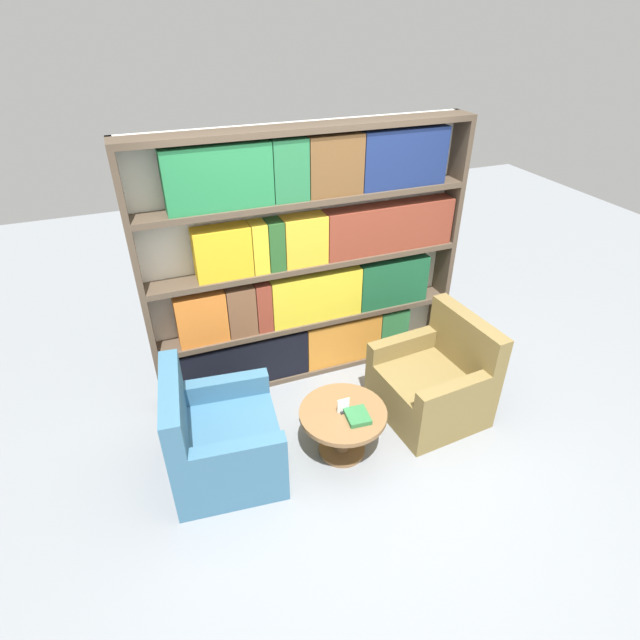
{
  "coord_description": "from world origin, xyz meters",
  "views": [
    {
      "loc": [
        -1.38,
        -2.39,
        3.16
      ],
      "look_at": [
        -0.15,
        0.79,
        1.0
      ],
      "focal_mm": 28.0,
      "sensor_mm": 36.0,
      "label": 1
    }
  ],
  "objects": [
    {
      "name": "stray_book",
      "position": [
        -0.07,
        0.17,
        0.46
      ],
      "size": [
        0.19,
        0.22,
        0.04
      ],
      "color": "#2D703D",
      "rests_on": "coffee_table"
    },
    {
      "name": "table_sign",
      "position": [
        -0.15,
        0.28,
        0.49
      ],
      "size": [
        0.1,
        0.06,
        0.13
      ],
      "color": "black",
      "rests_on": "coffee_table"
    },
    {
      "name": "ground_plane",
      "position": [
        0.0,
        0.0,
        0.0
      ],
      "size": [
        14.0,
        14.0,
        0.0
      ],
      "primitive_type": "plane",
      "color": "gray"
    },
    {
      "name": "armchair_left",
      "position": [
        -1.11,
        0.45,
        0.31
      ],
      "size": [
        0.91,
        0.95,
        0.93
      ],
      "rotation": [
        0.0,
        0.0,
        1.46
      ],
      "color": "#386684",
      "rests_on": "ground_plane"
    },
    {
      "name": "armchair_right",
      "position": [
        0.81,
        0.45,
        0.31
      ],
      "size": [
        0.88,
        0.92,
        0.93
      ],
      "rotation": [
        0.0,
        0.0,
        -1.49
      ],
      "color": "olive",
      "rests_on": "ground_plane"
    },
    {
      "name": "bookshelf",
      "position": [
        0.01,
        1.45,
        1.17
      ],
      "size": [
        2.95,
        0.3,
        2.38
      ],
      "color": "silver",
      "rests_on": "ground_plane"
    },
    {
      "name": "coffee_table",
      "position": [
        -0.15,
        0.28,
        0.31
      ],
      "size": [
        0.7,
        0.7,
        0.44
      ],
      "color": "brown",
      "rests_on": "ground_plane"
    }
  ]
}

